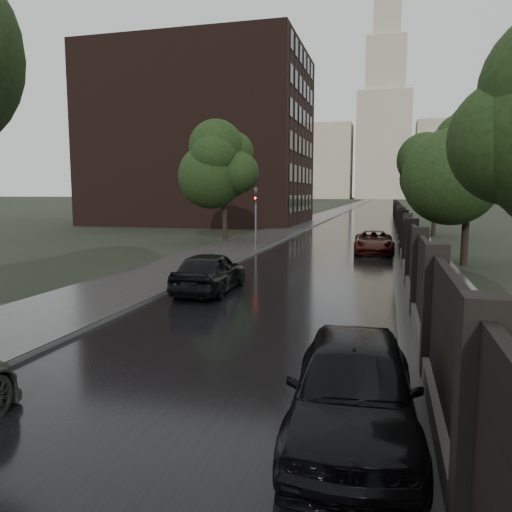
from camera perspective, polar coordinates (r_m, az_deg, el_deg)
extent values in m
plane|color=black|center=(7.29, -19.45, -23.48)|extent=(800.00, 800.00, 0.00)
cube|color=black|center=(195.20, 13.77, 5.97)|extent=(8.00, 420.00, 0.02)
cube|color=#2D2D2D|center=(195.40, 12.00, 6.04)|extent=(4.00, 420.00, 0.16)
cube|color=#2D2D2D|center=(195.17, 15.39, 5.93)|extent=(3.00, 420.00, 0.08)
cube|color=#383533|center=(37.30, 16.17, 1.69)|extent=(0.40, 75.00, 0.50)
cube|color=black|center=(37.20, 16.23, 3.61)|extent=(0.15, 75.00, 2.00)
cube|color=black|center=(75.17, 15.55, 5.21)|extent=(0.45, 0.45, 2.70)
cylinder|color=black|center=(37.02, -3.60, 6.07)|extent=(0.36, 0.36, 5.85)
sphere|color=black|center=(37.04, -3.63, 9.69)|extent=(4.25, 4.25, 4.25)
cylinder|color=black|center=(27.41, 22.91, 4.77)|extent=(0.36, 0.36, 5.53)
sphere|color=black|center=(27.43, 23.14, 9.38)|extent=(4.08, 4.08, 4.08)
cylinder|color=black|center=(45.30, 19.74, 5.67)|extent=(0.36, 0.36, 5.53)
sphere|color=black|center=(45.31, 19.86, 8.46)|extent=(4.08, 4.08, 4.08)
cylinder|color=#59595E|center=(31.24, -0.02, 3.25)|extent=(0.12, 0.12, 3.00)
imported|color=#59595E|center=(31.16, -0.02, 6.92)|extent=(0.16, 0.20, 1.00)
sphere|color=#FF0C0C|center=(31.02, -0.09, 6.65)|extent=(0.14, 0.14, 0.14)
cube|color=black|center=(61.42, -6.12, 13.12)|extent=(24.00, 18.00, 20.00)
cube|color=tan|center=(307.75, 8.23, 10.59)|extent=(28.00, 22.00, 44.00)
cube|color=tan|center=(306.99, 20.38, 10.23)|extent=(28.00, 22.00, 44.00)
cube|color=tan|center=(306.28, 14.35, 11.96)|extent=(30.00, 30.00, 60.00)
cube|color=tan|center=(312.27, 14.59, 19.29)|extent=(22.00, 22.00, 40.00)
cube|color=tan|center=(319.99, 14.78, 24.54)|extent=(15.00, 15.00, 30.00)
imported|color=black|center=(18.50, -5.30, -1.82)|extent=(1.93, 4.57, 1.54)
imported|color=black|center=(7.84, 11.07, -14.48)|extent=(2.10, 4.74, 1.59)
imported|color=black|center=(31.05, 13.31, 1.54)|extent=(2.50, 5.06, 1.38)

